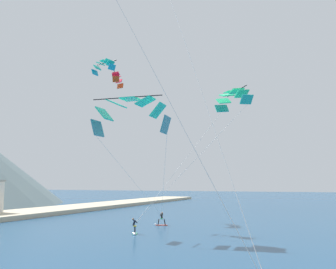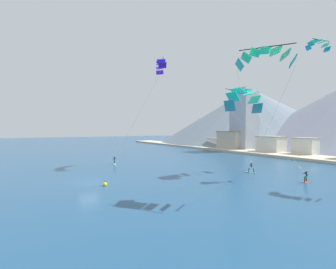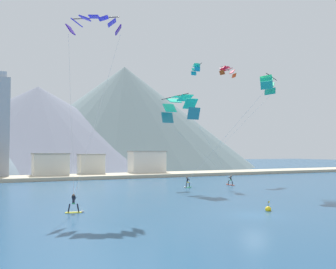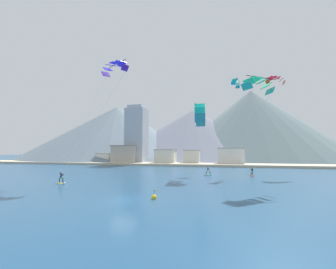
# 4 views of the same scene
# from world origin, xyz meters

# --- Properties ---
(ground_plane) EXTENTS (400.00, 400.00, 0.00)m
(ground_plane) POSITION_xyz_m (0.00, 0.00, 0.00)
(ground_plane) COLOR navy
(kitesurfer_near_lead) EXTENTS (1.78, 0.86, 1.81)m
(kitesurfer_near_lead) POSITION_xyz_m (-13.67, 8.14, 0.55)
(kitesurfer_near_lead) COLOR yellow
(kitesurfer_near_lead) RESTS_ON ground
(kitesurfer_near_trail) EXTENTS (0.79, 1.79, 1.72)m
(kitesurfer_near_trail) POSITION_xyz_m (15.42, 25.49, 0.50)
(kitesurfer_near_trail) COLOR #E54C33
(kitesurfer_near_trail) RESTS_ON ground
(kitesurfer_mid_center) EXTENTS (1.75, 1.08, 1.72)m
(kitesurfer_mid_center) POSITION_xyz_m (6.85, 24.64, 0.50)
(kitesurfer_mid_center) COLOR #33B266
(kitesurfer_mid_center) RESTS_ON ground
(parafoil_kite_near_lead) EXTENTS (7.18, 10.72, 20.39)m
(parafoil_kite_near_lead) POSITION_xyz_m (-9.87, 16.90, 20.75)
(parafoil_kite_near_lead) COLOR #3E12A3
(parafoil_kite_near_trail) EXTENTS (11.08, 8.43, 12.81)m
(parafoil_kite_near_trail) POSITION_xyz_m (5.57, 24.59, 12.66)
(parafoil_kite_near_trail) COLOR teal
(parafoil_kite_mid_center) EXTENTS (11.25, 11.35, 15.18)m
(parafoil_kite_mid_center) POSITION_xyz_m (15.48, 16.04, 15.50)
(parafoil_kite_mid_center) COLOR #20AC9B
(parafoil_kite_distant_high_outer) EXTENTS (2.29, 4.14, 1.72)m
(parafoil_kite_distant_high_outer) POSITION_xyz_m (13.35, 32.90, 21.02)
(parafoil_kite_distant_high_outer) COLOR #1699BE
(parafoil_kite_distant_low_drift) EXTENTS (4.72, 3.15, 2.00)m
(parafoil_kite_distant_low_drift) POSITION_xyz_m (22.68, 36.26, 22.05)
(parafoil_kite_distant_low_drift) COLOR #B64015
(race_marker_buoy) EXTENTS (0.56, 0.56, 1.02)m
(race_marker_buoy) POSITION_xyz_m (2.76, 1.37, 0.16)
(race_marker_buoy) COLOR yellow
(race_marker_buoy) RESTS_ON ground
(shoreline_strip) EXTENTS (180.00, 10.00, 0.70)m
(shoreline_strip) POSITION_xyz_m (0.00, 51.58, 0.35)
(shoreline_strip) COLOR beige
(shoreline_strip) RESTS_ON ground
(shore_building_harbour_front) EXTENTS (5.55, 5.30, 3.92)m
(shore_building_harbour_front) POSITION_xyz_m (-32.05, 54.98, 1.97)
(shore_building_harbour_front) COLOR silver
(shore_building_harbour_front) RESTS_ON ground
(shore_building_promenade_mid) EXTENTS (9.30, 7.01, 6.70)m
(shore_building_promenade_mid) POSITION_xyz_m (-23.85, 54.51, 3.36)
(shore_building_promenade_mid) COLOR #B7AD9E
(shore_building_promenade_mid) RESTS_ON ground
(shore_building_quay_east) EXTENTS (7.26, 5.44, 5.27)m
(shore_building_quay_east) POSITION_xyz_m (-9.09, 54.69, 2.65)
(shore_building_quay_east) COLOR silver
(shore_building_quay_east) RESTS_ON ground
(shore_building_quay_west) EXTENTS (8.52, 4.33, 5.75)m
(shore_building_quay_west) POSITION_xyz_m (12.82, 54.99, 2.89)
(shore_building_quay_west) COLOR silver
(shore_building_quay_west) RESTS_ON ground
(shore_building_old_town) EXTENTS (5.59, 4.26, 5.08)m
(shore_building_old_town) POSITION_xyz_m (-0.12, 56.28, 2.55)
(shore_building_old_town) COLOR silver
(shore_building_old_town) RESTS_ON ground
(highrise_tower) EXTENTS (7.00, 7.00, 21.43)m
(highrise_tower) POSITION_xyz_m (-20.56, 56.60, 10.51)
(highrise_tower) COLOR #A8ADB7
(highrise_tower) RESTS_ON ground
(mountain_peak_west_ridge) EXTENTS (98.20, 98.20, 29.39)m
(mountain_peak_west_ridge) POSITION_xyz_m (-47.80, 95.00, 14.70)
(mountain_peak_west_ridge) COLOR slate
(mountain_peak_west_ridge) RESTS_ON ground
(mountain_peak_central_summit) EXTENTS (98.10, 98.10, 27.90)m
(mountain_peak_central_summit) POSITION_xyz_m (-5.68, 107.48, 13.95)
(mountain_peak_central_summit) COLOR slate
(mountain_peak_central_summit) RESTS_ON ground
(mountain_peak_east_shoulder) EXTENTS (99.03, 99.03, 38.78)m
(mountain_peak_east_shoulder) POSITION_xyz_m (26.83, 111.58, 19.39)
(mountain_peak_east_shoulder) COLOR slate
(mountain_peak_east_shoulder) RESTS_ON ground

